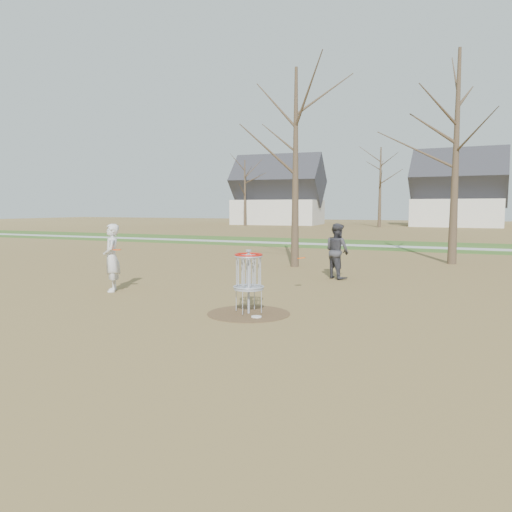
{
  "coord_description": "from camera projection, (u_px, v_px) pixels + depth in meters",
  "views": [
    {
      "loc": [
        4.49,
        -9.6,
        2.3
      ],
      "look_at": [
        -0.5,
        1.5,
        1.1
      ],
      "focal_mm": 35.0,
      "sensor_mm": 36.0,
      "label": 1
    }
  ],
  "objects": [
    {
      "name": "ground",
      "position": [
        249.0,
        314.0,
        10.78
      ],
      "size": [
        160.0,
        160.0,
        0.0
      ],
      "primitive_type": "plane",
      "color": "brown",
      "rests_on": "ground"
    },
    {
      "name": "disc_golf_basket",
      "position": [
        249.0,
        272.0,
        10.69
      ],
      "size": [
        0.64,
        0.64,
        1.35
      ],
      "color": "#9EA3AD",
      "rests_on": "ground"
    },
    {
      "name": "discs_in_play",
      "position": [
        214.0,
        254.0,
        13.3
      ],
      "size": [
        4.68,
        2.29,
        0.27
      ],
      "color": "#EE4A0C",
      "rests_on": "ground"
    },
    {
      "name": "player_throwing",
      "position": [
        337.0,
        251.0,
        16.01
      ],
      "size": [
        1.1,
        1.05,
        1.78
      ],
      "primitive_type": "imported",
      "rotation": [
        0.0,
        0.0,
        2.52
      ],
      "color": "#36363B",
      "rests_on": "ground"
    },
    {
      "name": "green_band",
      "position": [
        397.0,
        245.0,
        29.84
      ],
      "size": [
        160.0,
        8.0,
        0.01
      ],
      "primitive_type": "cube",
      "color": "#2D5119",
      "rests_on": "ground"
    },
    {
      "name": "player_standing",
      "position": [
        112.0,
        258.0,
        13.54
      ],
      "size": [
        0.76,
        0.8,
        1.84
      ],
      "primitive_type": "imported",
      "rotation": [
        0.0,
        0.0,
        -0.9
      ],
      "color": "silver",
      "rests_on": "ground"
    },
    {
      "name": "disc_grounded",
      "position": [
        256.0,
        317.0,
        10.39
      ],
      "size": [
        0.22,
        0.22,
        0.02
      ],
      "primitive_type": "cylinder",
      "color": "white",
      "rests_on": "dirt_circle"
    },
    {
      "name": "dirt_circle",
      "position": [
        249.0,
        313.0,
        10.77
      ],
      "size": [
        1.8,
        1.8,
        0.01
      ],
      "primitive_type": "cylinder",
      "color": "#47331E",
      "rests_on": "ground"
    },
    {
      "name": "bare_trees",
      "position": [
        447.0,
        171.0,
        42.01
      ],
      "size": [
        52.62,
        44.98,
        9.0
      ],
      "color": "#382B1E",
      "rests_on": "ground"
    },
    {
      "name": "houses_row",
      "position": [
        480.0,
        196.0,
        56.37
      ],
      "size": [
        56.51,
        10.01,
        7.26
      ],
      "color": "silver",
      "rests_on": "ground"
    },
    {
      "name": "footpath",
      "position": [
        394.0,
        246.0,
        28.93
      ],
      "size": [
        160.0,
        1.5,
        0.01
      ],
      "primitive_type": "cube",
      "color": "#9E9E99",
      "rests_on": "green_band"
    }
  ]
}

